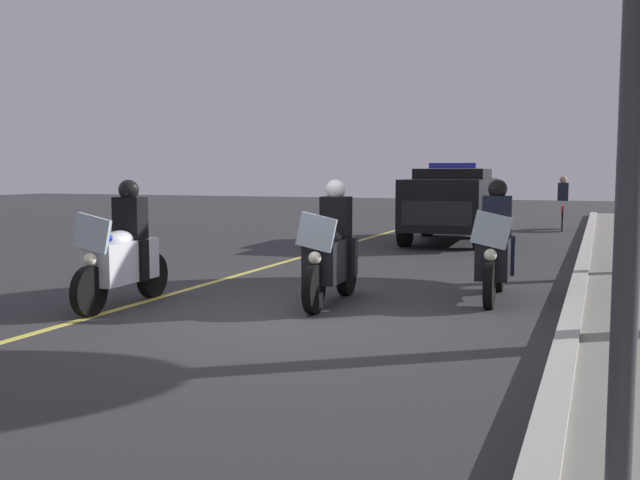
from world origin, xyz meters
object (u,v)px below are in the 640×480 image
at_px(police_motorcycle_lead_right, 332,254).
at_px(police_motorcycle_lead_left, 123,255).
at_px(cyclist_background, 563,203).
at_px(police_suv, 452,201).
at_px(police_motorcycle_trailing, 495,251).

bearing_deg(police_motorcycle_lead_right, police_motorcycle_lead_left, -65.16).
bearing_deg(cyclist_background, police_suv, -26.75).
distance_m(police_motorcycle_lead_left, police_suv, 10.94).
height_order(police_motorcycle_trailing, police_suv, police_suv).
xyz_separation_m(police_motorcycle_lead_right, police_motorcycle_trailing, (-1.16, 2.06, 0.00)).
xyz_separation_m(police_motorcycle_lead_left, police_suv, (-10.67, 2.41, 0.37)).
bearing_deg(police_suv, police_motorcycle_lead_left, -12.73).
relative_size(police_motorcycle_trailing, police_suv, 0.43).
height_order(police_motorcycle_lead_left, police_motorcycle_trailing, same).
bearing_deg(police_motorcycle_lead_left, cyclist_background, 162.55).
bearing_deg(police_motorcycle_lead_right, cyclist_background, 170.82).
bearing_deg(police_motorcycle_trailing, police_motorcycle_lead_right, -60.65).
distance_m(police_motorcycle_lead_left, police_motorcycle_trailing, 5.21).
xyz_separation_m(police_motorcycle_lead_right, cyclist_background, (-14.45, 2.33, 0.14)).
bearing_deg(police_motorcycle_lead_left, police_motorcycle_trailing, 116.88).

